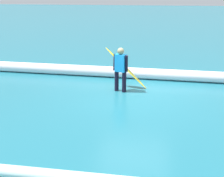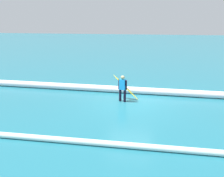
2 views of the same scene
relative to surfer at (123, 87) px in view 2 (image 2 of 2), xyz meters
name	(u,v)px [view 2 (image 2 of 2)]	position (x,y,z in m)	size (l,w,h in m)	color
ground_plane	(131,103)	(-0.51, 0.17, -0.82)	(120.18, 120.18, 0.00)	#1F6A7C
surfer	(123,87)	(0.00, 0.00, 0.00)	(0.50, 0.33, 1.48)	black
surfboard	(126,87)	(-0.14, -0.42, -0.13)	(1.47, 0.31, 1.41)	yellow
wave_crest_foreground	(165,92)	(-2.38, -1.54, -0.62)	(0.41, 0.41, 25.58)	white
wave_crest_midground	(141,146)	(-1.29, 4.94, -0.71)	(0.22, 0.22, 20.17)	white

